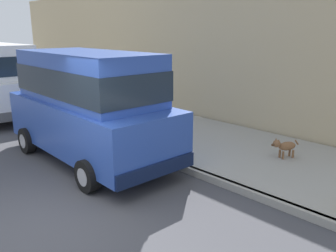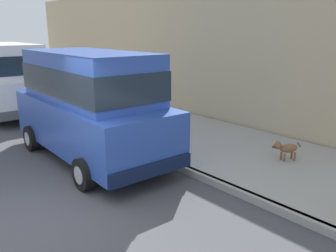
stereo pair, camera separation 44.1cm
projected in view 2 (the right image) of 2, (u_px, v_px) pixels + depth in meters
ground_plane at (36, 220)px, 5.71m from camera, size 80.00×80.00×0.00m
curb at (181, 168)px, 7.70m from camera, size 0.16×64.00×0.14m
sidewalk at (234, 150)px, 8.82m from camera, size 3.60×64.00×0.14m
car_blue_van at (90, 101)px, 8.13m from camera, size 2.24×4.95×2.52m
car_white_van at (6, 76)px, 12.64m from camera, size 2.26×4.97×2.52m
dog_brown at (286, 148)px, 7.86m from camera, size 0.71×0.39×0.49m
building_facade at (158, 49)px, 13.65m from camera, size 0.50×20.00×4.54m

